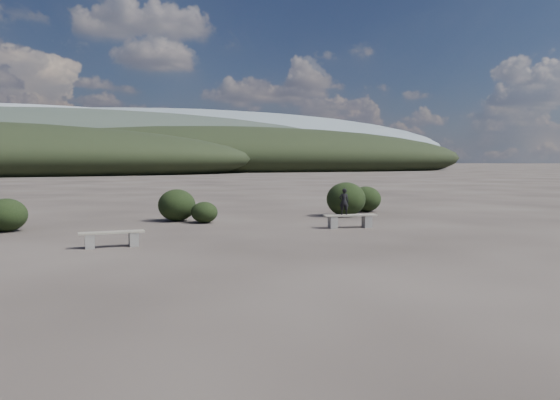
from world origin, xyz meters
name	(u,v)px	position (x,y,z in m)	size (l,w,h in m)	color
ground	(314,263)	(0.00, 0.00, 0.00)	(1200.00, 1200.00, 0.00)	#2E2824
bench_left	(112,238)	(-3.75, 3.90, 0.24)	(1.60, 0.35, 0.40)	slate
bench_right	(350,220)	(3.79, 5.15, 0.26)	(1.78, 0.67, 0.44)	slate
seated_person	(344,202)	(3.58, 5.19, 0.86)	(0.31, 0.20, 0.86)	black
shrub_a	(6,215)	(-6.46, 8.36, 0.51)	(1.25, 1.25, 1.02)	black
shrub_b	(177,205)	(-0.99, 9.33, 0.58)	(1.35, 1.35, 1.16)	black
shrub_c	(204,212)	(-0.22, 8.37, 0.37)	(0.93, 0.93, 0.75)	black
shrub_d	(346,199)	(5.55, 8.56, 0.67)	(1.53, 1.53, 1.34)	black
shrub_e	(366,199)	(7.28, 9.93, 0.55)	(1.31, 1.31, 1.09)	black
mountain_ridges	(51,147)	(-7.48, 339.06, 10.84)	(500.00, 400.00, 56.00)	black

